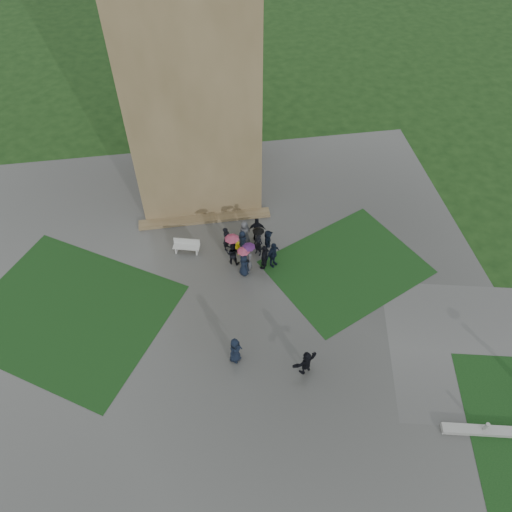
{
  "coord_description": "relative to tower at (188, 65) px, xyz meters",
  "views": [
    {
      "loc": [
        -0.19,
        -14.36,
        24.04
      ],
      "look_at": [
        2.83,
        5.73,
        1.2
      ],
      "focal_mm": 35.0,
      "sensor_mm": 36.0,
      "label": 1
    }
  ],
  "objects": [
    {
      "name": "lawn_inset_left",
      "position": [
        -8.5,
        -11.0,
        -8.97
      ],
      "size": [
        14.1,
        13.46,
        0.01
      ],
      "primitive_type": "cube",
      "rotation": [
        0.0,
        0.0,
        -0.56
      ],
      "color": "black",
      "rests_on": "plaza"
    },
    {
      "name": "ground",
      "position": [
        0.0,
        -15.0,
        -9.0
      ],
      "size": [
        120.0,
        120.0,
        0.0
      ],
      "primitive_type": "plane",
      "color": "black"
    },
    {
      "name": "bench",
      "position": [
        -1.38,
        -7.15,
        -8.47
      ],
      "size": [
        1.78,
        0.94,
        0.99
      ],
      "rotation": [
        0.0,
        0.0,
        -0.25
      ],
      "color": "#B4B4AF",
      "rests_on": "plaza"
    },
    {
      "name": "plaza",
      "position": [
        0.0,
        -13.0,
        -8.99
      ],
      "size": [
        34.0,
        34.0,
        0.02
      ],
      "primitive_type": "cube",
      "color": "#3B3B38",
      "rests_on": "ground"
    },
    {
      "name": "pedestrian_mid",
      "position": [
        0.77,
        -15.49,
        -8.07
      ],
      "size": [
        1.05,
        1.06,
        1.81
      ],
      "primitive_type": "imported",
      "rotation": [
        0.0,
        0.0,
        0.82
      ],
      "color": "black",
      "rests_on": "plaza"
    },
    {
      "name": "tower_plinth",
      "position": [
        0.0,
        -4.4,
        -8.87
      ],
      "size": [
        9.0,
        0.8,
        0.22
      ],
      "primitive_type": "cube",
      "color": "brown",
      "rests_on": "plaza"
    },
    {
      "name": "pedestrian_near",
      "position": [
        4.36,
        -16.73,
        -8.14
      ],
      "size": [
        1.65,
        1.18,
        1.68
      ],
      "primitive_type": "imported",
      "rotation": [
        0.0,
        0.0,
        3.59
      ],
      "color": "black",
      "rests_on": "plaza"
    },
    {
      "name": "lawn_inset_right",
      "position": [
        8.5,
        -10.0,
        -8.97
      ],
      "size": [
        11.12,
        10.15,
        0.01
      ],
      "primitive_type": "cube",
      "rotation": [
        0.0,
        0.0,
        0.44
      ],
      "color": "black",
      "rests_on": "plaza"
    },
    {
      "name": "tower",
      "position": [
        0.0,
        0.0,
        0.0
      ],
      "size": [
        8.0,
        8.0,
        18.0
      ],
      "primitive_type": "cube",
      "color": "brown",
      "rests_on": "ground"
    },
    {
      "name": "visitor_cluster",
      "position": [
        2.79,
        -8.25,
        -7.94
      ],
      "size": [
        3.7,
        3.65,
        2.43
      ],
      "color": "black",
      "rests_on": "plaza"
    }
  ]
}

